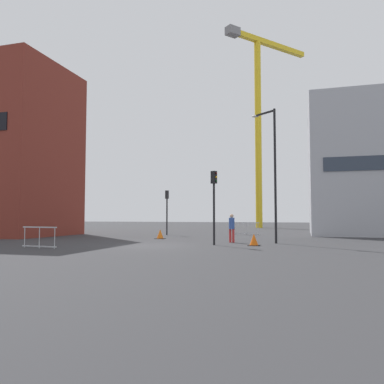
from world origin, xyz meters
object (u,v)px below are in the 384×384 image
at_px(traffic_light_corner, 167,205).
at_px(traffic_cone_on_verge, 254,240).
at_px(construction_crane, 259,105).
at_px(traffic_cone_orange, 160,234).
at_px(traffic_light_crosswalk, 214,195).
at_px(pedestrian_walking, 232,226).
at_px(streetlamp_tall, 272,165).

xyz_separation_m(traffic_light_corner, traffic_cone_on_verge, (8.53, -9.65, -2.25)).
xyz_separation_m(construction_crane, traffic_cone_orange, (-4.08, -27.55, -16.75)).
bearing_deg(traffic_light_crosswalk, traffic_cone_orange, 136.83).
height_order(construction_crane, pedestrian_walking, construction_crane).
distance_m(streetlamp_tall, traffic_cone_orange, 9.46).
distance_m(pedestrian_walking, traffic_cone_on_verge, 2.74).
height_order(traffic_light_corner, pedestrian_walking, traffic_light_corner).
relative_size(pedestrian_walking, traffic_cone_on_verge, 2.66).
relative_size(streetlamp_tall, traffic_cone_on_verge, 12.40).
height_order(traffic_light_corner, traffic_cone_orange, traffic_light_corner).
distance_m(construction_crane, traffic_light_crosswalk, 35.28).
relative_size(construction_crane, traffic_light_crosswalk, 6.52).
height_order(traffic_light_corner, traffic_light_crosswalk, traffic_light_crosswalk).
xyz_separation_m(traffic_light_corner, traffic_cone_orange, (1.35, -5.11, -2.24)).
xyz_separation_m(streetlamp_tall, traffic_light_corner, (-9.41, 7.43, -2.14)).
distance_m(traffic_light_crosswalk, traffic_cone_orange, 7.28).
bearing_deg(streetlamp_tall, traffic_cone_orange, 163.96).
xyz_separation_m(construction_crane, streetlamp_tall, (3.97, -29.87, -12.37)).
relative_size(construction_crane, traffic_cone_on_verge, 41.50).
distance_m(construction_crane, streetlamp_tall, 32.57).
height_order(traffic_light_crosswalk, traffic_cone_orange, traffic_light_crosswalk).
bearing_deg(traffic_light_crosswalk, traffic_light_corner, 122.93).
bearing_deg(streetlamp_tall, traffic_cone_on_verge, -111.67).
distance_m(construction_crane, traffic_light_corner, 27.27).
bearing_deg(traffic_light_crosswalk, streetlamp_tall, 37.83).
relative_size(traffic_light_crosswalk, traffic_cone_orange, 6.24).
bearing_deg(traffic_cone_on_verge, pedestrian_walking, 127.12).
relative_size(construction_crane, traffic_cone_orange, 40.72).
xyz_separation_m(traffic_light_corner, pedestrian_walking, (6.93, -7.53, -1.55)).
bearing_deg(traffic_cone_on_verge, construction_crane, 95.51).
height_order(streetlamp_tall, traffic_cone_on_verge, streetlamp_tall).
height_order(streetlamp_tall, traffic_light_crosswalk, streetlamp_tall).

